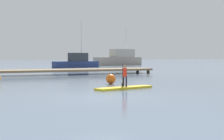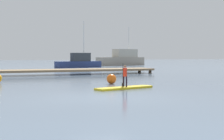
{
  "view_description": "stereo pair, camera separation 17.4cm",
  "coord_description": "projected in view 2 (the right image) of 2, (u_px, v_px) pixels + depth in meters",
  "views": [
    {
      "loc": [
        -5.01,
        -12.42,
        1.63
      ],
      "look_at": [
        1.3,
        2.1,
        0.96
      ],
      "focal_mm": 54.19,
      "sensor_mm": 36.0,
      "label": 1
    },
    {
      "loc": [
        -4.85,
        -12.49,
        1.63
      ],
      "look_at": [
        1.3,
        2.1,
        0.96
      ],
      "focal_mm": 54.19,
      "sensor_mm": 36.0,
      "label": 2
    }
  ],
  "objects": [
    {
      "name": "fishing_boat_green_midground",
      "position": [
        122.0,
        59.0,
        58.01
      ],
      "size": [
        9.0,
        4.26,
        6.62
      ],
      "color": "#9E9384",
      "rests_on": "ground"
    },
    {
      "name": "ground_plane",
      "position": [
        102.0,
        97.0,
        13.45
      ],
      "size": [
        240.0,
        240.0,
        0.0
      ],
      "primitive_type": "plane",
      "color": "slate"
    },
    {
      "name": "motor_boat_small_navy",
      "position": [
        79.0,
        62.0,
        47.37
      ],
      "size": [
        6.87,
        2.91,
        6.49
      ],
      "color": "navy",
      "rests_on": "ground"
    },
    {
      "name": "paddler_child_solo",
      "position": [
        125.0,
        75.0,
        16.63
      ],
      "size": [
        0.23,
        0.38,
        1.15
      ],
      "color": "black",
      "rests_on": "paddleboard_near"
    },
    {
      "name": "floating_dock",
      "position": [
        77.0,
        70.0,
        29.65
      ],
      "size": [
        13.99,
        2.71,
        0.47
      ],
      "color": "#846B4C",
      "rests_on": "ground"
    },
    {
      "name": "paddleboard_near",
      "position": [
        125.0,
        88.0,
        16.65
      ],
      "size": [
        3.3,
        1.42,
        0.1
      ],
      "color": "gold",
      "rests_on": "ground"
    },
    {
      "name": "mooring_buoy_near",
      "position": [
        111.0,
        79.0,
        19.58
      ],
      "size": [
        0.57,
        0.57,
        0.57
      ],
      "primitive_type": "sphere",
      "color": "orange",
      "rests_on": "ground"
    }
  ]
}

